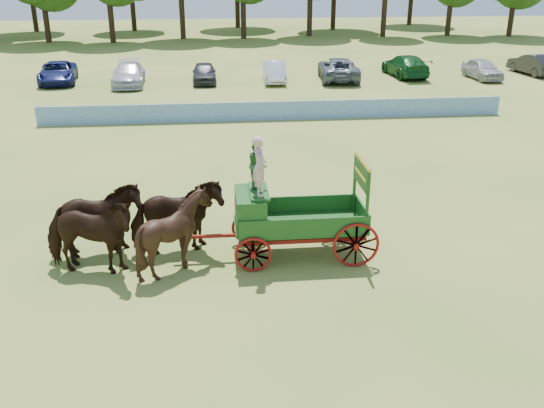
# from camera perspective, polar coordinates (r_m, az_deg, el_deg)

# --- Properties ---
(ground) EXTENTS (160.00, 160.00, 0.00)m
(ground) POSITION_cam_1_polar(r_m,az_deg,el_deg) (17.89, 9.95, -6.36)
(ground) COLOR #9E9247
(ground) RESTS_ON ground
(horse_lead_left) EXTENTS (2.94, 1.74, 2.33)m
(horse_lead_left) POSITION_cam_1_polar(r_m,az_deg,el_deg) (17.83, -16.83, -2.95)
(horse_lead_left) COLOR black
(horse_lead_left) RESTS_ON ground
(horse_lead_right) EXTENTS (2.94, 1.76, 2.33)m
(horse_lead_right) POSITION_cam_1_polar(r_m,az_deg,el_deg) (18.82, -16.27, -1.54)
(horse_lead_right) COLOR black
(horse_lead_right) RESTS_ON ground
(horse_wheel_left) EXTENTS (2.21, 1.99, 2.33)m
(horse_wheel_left) POSITION_cam_1_polar(r_m,az_deg,el_deg) (17.52, -9.10, -2.68)
(horse_wheel_left) COLOR black
(horse_wheel_left) RESTS_ON ground
(horse_wheel_right) EXTENTS (2.94, 1.75, 2.33)m
(horse_wheel_right) POSITION_cam_1_polar(r_m,az_deg,el_deg) (18.52, -8.96, -1.27)
(horse_wheel_right) COLOR black
(horse_wheel_right) RESTS_ON ground
(farm_dray) EXTENTS (6.00, 2.00, 3.87)m
(farm_dray) POSITION_cam_1_polar(r_m,az_deg,el_deg) (17.91, 0.41, -0.28)
(farm_dray) COLOR maroon
(farm_dray) RESTS_ON ground
(sponsor_banner) EXTENTS (26.00, 0.08, 1.05)m
(sponsor_banner) POSITION_cam_1_polar(r_m,az_deg,el_deg) (34.20, 0.35, 8.76)
(sponsor_banner) COLOR #1B4A97
(sponsor_banner) RESTS_ON ground
(parked_cars) EXTENTS (58.44, 7.00, 1.64)m
(parked_cars) POSITION_cam_1_polar(r_m,az_deg,el_deg) (46.10, 3.74, 12.51)
(parked_cars) COLOR silver
(parked_cars) RESTS_ON ground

